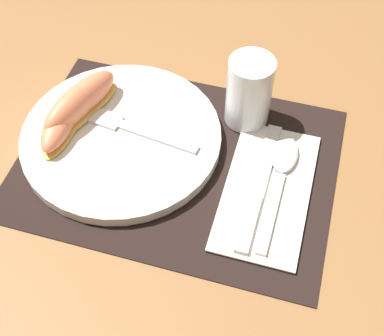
{
  "coord_description": "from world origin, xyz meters",
  "views": [
    {
      "loc": [
        0.14,
        -0.41,
        0.57
      ],
      "look_at": [
        0.03,
        -0.02,
        0.02
      ],
      "focal_mm": 50.0,
      "sensor_mm": 36.0,
      "label": 1
    }
  ],
  "objects_px": {
    "knife": "(258,188)",
    "citrus_wedge_0": "(84,98)",
    "plate": "(121,137)",
    "spoon": "(281,169)",
    "citrus_wedge_2": "(62,120)",
    "juice_glass": "(249,95)",
    "fork": "(125,126)",
    "citrus_wedge_1": "(75,107)"
  },
  "relations": [
    {
      "from": "knife",
      "to": "citrus_wedge_0",
      "type": "height_order",
      "value": "citrus_wedge_0"
    },
    {
      "from": "citrus_wedge_0",
      "to": "plate",
      "type": "bearing_deg",
      "value": -25.95
    },
    {
      "from": "spoon",
      "to": "citrus_wedge_2",
      "type": "xyz_separation_m",
      "value": [
        -0.3,
        -0.02,
        0.02
      ]
    },
    {
      "from": "juice_glass",
      "to": "spoon",
      "type": "distance_m",
      "value": 0.11
    },
    {
      "from": "knife",
      "to": "citrus_wedge_2",
      "type": "relative_size",
      "value": 1.72
    },
    {
      "from": "fork",
      "to": "citrus_wedge_1",
      "type": "height_order",
      "value": "citrus_wedge_1"
    },
    {
      "from": "knife",
      "to": "citrus_wedge_0",
      "type": "relative_size",
      "value": 1.67
    },
    {
      "from": "citrus_wedge_1",
      "to": "juice_glass",
      "type": "bearing_deg",
      "value": 19.07
    },
    {
      "from": "plate",
      "to": "fork",
      "type": "height_order",
      "value": "fork"
    },
    {
      "from": "citrus_wedge_1",
      "to": "fork",
      "type": "bearing_deg",
      "value": 0.28
    },
    {
      "from": "knife",
      "to": "fork",
      "type": "xyz_separation_m",
      "value": [
        -0.19,
        0.04,
        0.01
      ]
    },
    {
      "from": "juice_glass",
      "to": "knife",
      "type": "xyz_separation_m",
      "value": [
        0.04,
        -0.12,
        -0.04
      ]
    },
    {
      "from": "plate",
      "to": "citrus_wedge_1",
      "type": "distance_m",
      "value": 0.07
    },
    {
      "from": "knife",
      "to": "fork",
      "type": "height_order",
      "value": "fork"
    },
    {
      "from": "juice_glass",
      "to": "citrus_wedge_0",
      "type": "height_order",
      "value": "juice_glass"
    },
    {
      "from": "spoon",
      "to": "citrus_wedge_0",
      "type": "xyz_separation_m",
      "value": [
        -0.28,
        0.02,
        0.03
      ]
    },
    {
      "from": "citrus_wedge_2",
      "to": "fork",
      "type": "bearing_deg",
      "value": 16.1
    },
    {
      "from": "knife",
      "to": "citrus_wedge_1",
      "type": "relative_size",
      "value": 1.62
    },
    {
      "from": "spoon",
      "to": "fork",
      "type": "height_order",
      "value": "fork"
    },
    {
      "from": "plate",
      "to": "citrus_wedge_0",
      "type": "xyz_separation_m",
      "value": [
        -0.06,
        0.03,
        0.03
      ]
    },
    {
      "from": "juice_glass",
      "to": "spoon",
      "type": "bearing_deg",
      "value": -51.98
    },
    {
      "from": "spoon",
      "to": "fork",
      "type": "bearing_deg",
      "value": 178.32
    },
    {
      "from": "citrus_wedge_1",
      "to": "citrus_wedge_2",
      "type": "height_order",
      "value": "citrus_wedge_1"
    },
    {
      "from": "citrus_wedge_2",
      "to": "citrus_wedge_1",
      "type": "bearing_deg",
      "value": 66.64
    },
    {
      "from": "juice_glass",
      "to": "plate",
      "type": "bearing_deg",
      "value": -149.84
    },
    {
      "from": "knife",
      "to": "juice_glass",
      "type": "bearing_deg",
      "value": 109.52
    },
    {
      "from": "plate",
      "to": "citrus_wedge_2",
      "type": "distance_m",
      "value": 0.08
    },
    {
      "from": "juice_glass",
      "to": "citrus_wedge_1",
      "type": "distance_m",
      "value": 0.23
    },
    {
      "from": "fork",
      "to": "citrus_wedge_2",
      "type": "xyz_separation_m",
      "value": [
        -0.08,
        -0.02,
        0.01
      ]
    },
    {
      "from": "spoon",
      "to": "citrus_wedge_0",
      "type": "bearing_deg",
      "value": 175.1
    },
    {
      "from": "spoon",
      "to": "citrus_wedge_1",
      "type": "xyz_separation_m",
      "value": [
        -0.29,
        0.01,
        0.03
      ]
    },
    {
      "from": "citrus_wedge_1",
      "to": "citrus_wedge_2",
      "type": "bearing_deg",
      "value": -113.36
    },
    {
      "from": "spoon",
      "to": "citrus_wedge_2",
      "type": "height_order",
      "value": "citrus_wedge_2"
    },
    {
      "from": "plate",
      "to": "citrus_wedge_0",
      "type": "distance_m",
      "value": 0.07
    },
    {
      "from": "plate",
      "to": "knife",
      "type": "height_order",
      "value": "plate"
    },
    {
      "from": "plate",
      "to": "citrus_wedge_2",
      "type": "relative_size",
      "value": 2.28
    },
    {
      "from": "spoon",
      "to": "citrus_wedge_1",
      "type": "height_order",
      "value": "citrus_wedge_1"
    },
    {
      "from": "juice_glass",
      "to": "spoon",
      "type": "height_order",
      "value": "juice_glass"
    },
    {
      "from": "plate",
      "to": "knife",
      "type": "xyz_separation_m",
      "value": [
        0.2,
        -0.03,
        -0.0
      ]
    },
    {
      "from": "spoon",
      "to": "citrus_wedge_1",
      "type": "distance_m",
      "value": 0.29
    },
    {
      "from": "fork",
      "to": "citrus_wedge_0",
      "type": "distance_m",
      "value": 0.07
    },
    {
      "from": "spoon",
      "to": "knife",
      "type": "bearing_deg",
      "value": -122.52
    }
  ]
}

